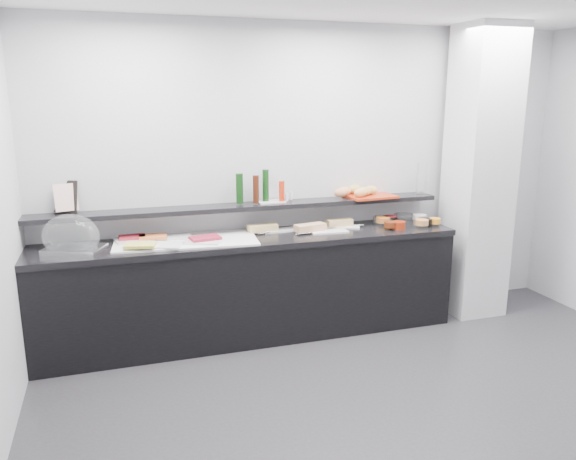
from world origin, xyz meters
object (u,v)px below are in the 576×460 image
object	(u,v)px
carafe	(422,179)
bread_tray	(370,196)
sandwich_plate_mid	(329,232)
condiment_tray	(271,202)
framed_print	(66,196)
cloche_base	(75,249)

from	to	relation	value
carafe	bread_tray	bearing A→B (deg)	177.21
sandwich_plate_mid	carafe	world-z (taller)	carafe
condiment_tray	carafe	bearing A→B (deg)	-5.82
condiment_tray	framed_print	bearing A→B (deg)	173.45
carafe	condiment_tray	bearing A→B (deg)	177.69
cloche_base	bread_tray	distance (m)	2.62
condiment_tray	bread_tray	distance (m)	0.95
framed_print	bread_tray	bearing A→B (deg)	22.08
cloche_base	bread_tray	bearing A→B (deg)	27.55
cloche_base	framed_print	size ratio (longest dim) A/B	1.63
framed_print	carafe	distance (m)	3.17
framed_print	carafe	size ratio (longest dim) A/B	0.87
sandwich_plate_mid	condiment_tray	distance (m)	0.58
sandwich_plate_mid	framed_print	xyz separation A→B (m)	(-2.16, 0.35, 0.37)
condiment_tray	carafe	xyz separation A→B (m)	(1.47, -0.06, 0.14)
sandwich_plate_mid	bread_tray	distance (m)	0.60
framed_print	bread_tray	world-z (taller)	framed_print
cloche_base	sandwich_plate_mid	xyz separation A→B (m)	(2.10, -0.02, -0.01)
framed_print	bread_tray	size ratio (longest dim) A/B	0.59
condiment_tray	carafe	size ratio (longest dim) A/B	0.79
cloche_base	condiment_tray	xyz separation A→B (m)	(1.64, 0.24, 0.24)
cloche_base	framed_print	xyz separation A→B (m)	(-0.05, 0.33, 0.36)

